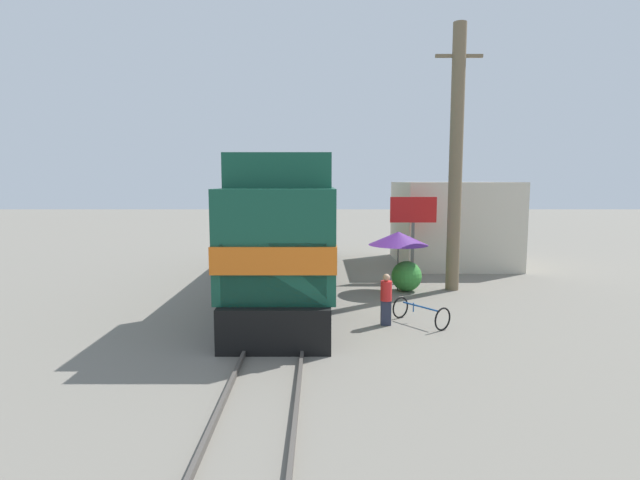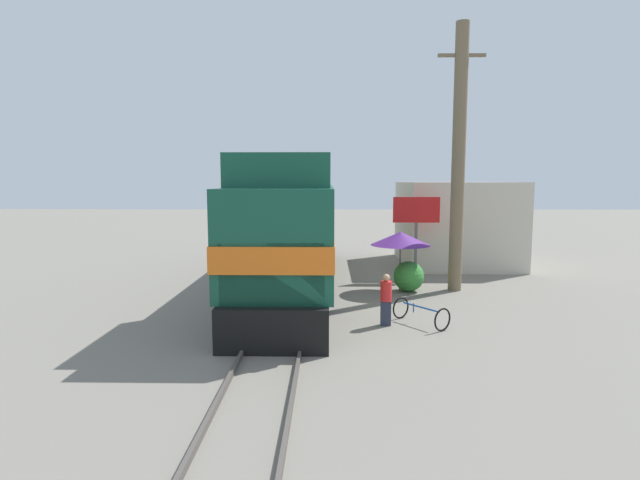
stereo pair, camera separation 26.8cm
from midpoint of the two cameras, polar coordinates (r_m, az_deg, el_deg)
name	(u,v)px [view 2 (the right image)]	position (r m, az deg, el deg)	size (l,w,h in m)	color
ground_plane	(287,308)	(17.15, -3.38, -7.81)	(120.00, 120.00, 0.00)	slate
rail_near	(266,306)	(17.20, -5.78, -7.54)	(0.08, 43.92, 0.15)	#4C4742
rail_far	(308,306)	(17.09, -0.96, -7.59)	(0.08, 43.92, 0.15)	#4C4742
locomotive	(293,234)	(20.02, -2.70, 0.72)	(3.17, 16.94, 5.07)	black
utility_pole	(459,159)	(20.24, 15.92, 8.91)	(1.80, 0.51, 10.25)	#726047
vendor_umbrella	(400,238)	(19.69, 9.57, 0.17)	(2.33, 2.33, 2.35)	#4C4C4C
billboard_sign	(416,217)	(22.34, 11.28, 2.64)	(2.04, 0.12, 3.62)	#595959
shrub_cluster	(409,276)	(19.91, 10.47, -4.11)	(1.19, 1.19, 1.19)	#388C38
person_bystander	(386,298)	(15.14, 8.05, -6.58)	(0.34, 0.34, 1.56)	#2D3347
bicycle	(421,313)	(15.50, 11.92, -8.19)	(1.58, 1.78, 0.69)	black
building_block_distant	(455,223)	(27.00, 15.50, 1.87)	(5.48, 6.26, 4.26)	beige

